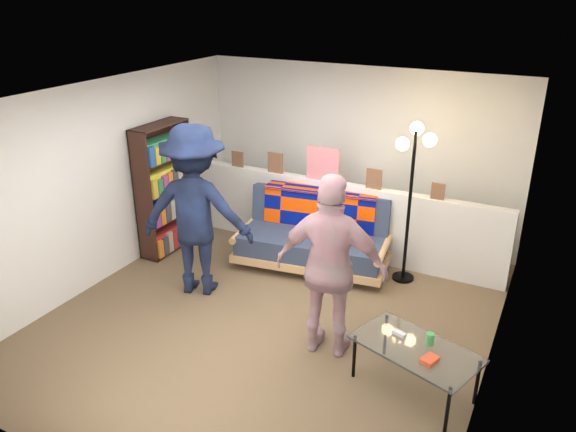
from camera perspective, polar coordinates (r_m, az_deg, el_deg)
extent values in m
plane|color=brown|center=(6.28, -1.69, -10.14)|extent=(5.00, 5.00, 0.00)
cube|color=silver|center=(7.88, 7.02, 6.29)|extent=(4.50, 0.10, 2.40)
cube|color=silver|center=(7.02, -18.15, 3.25)|extent=(0.10, 5.00, 2.40)
cube|color=silver|center=(5.12, 20.88, -4.45)|extent=(0.10, 5.00, 2.40)
cube|color=white|center=(5.37, -1.99, 11.89)|extent=(4.50, 5.00, 0.10)
cube|color=silver|center=(7.49, 4.89, -0.18)|extent=(4.45, 0.15, 1.00)
cube|color=brown|center=(7.92, -5.14, 5.78)|extent=(0.18, 0.02, 0.22)
cube|color=brown|center=(7.62, -1.30, 5.41)|extent=(0.22, 0.02, 0.28)
cube|color=silver|center=(7.30, 3.56, 5.29)|extent=(0.45, 0.02, 0.45)
cube|color=brown|center=(7.09, 8.73, 3.73)|extent=(0.20, 0.02, 0.26)
cube|color=brown|center=(6.91, 14.99, 2.43)|extent=(0.16, 0.02, 0.20)
cube|color=tan|center=(7.23, 2.43, -4.06)|extent=(2.03, 1.12, 0.10)
cube|color=#2D3952|center=(7.11, 2.33, -3.00)|extent=(1.91, 0.96, 0.24)
cube|color=#2D3952|center=(7.32, 3.24, 0.39)|extent=(1.85, 0.49, 0.58)
cylinder|color=tan|center=(7.40, -4.34, -1.25)|extent=(0.21, 0.87, 0.09)
cylinder|color=tan|center=(6.94, 9.73, -3.26)|extent=(0.21, 0.87, 0.09)
cube|color=navy|center=(7.24, 3.06, 0.16)|extent=(1.48, 0.31, 0.53)
cube|color=navy|center=(7.26, 3.40, 2.61)|extent=(1.50, 0.46, 0.03)
sphere|color=orange|center=(6.88, 6.01, -1.47)|extent=(0.31, 0.31, 0.31)
cube|color=black|center=(7.70, -13.23, 2.88)|extent=(0.02, 0.87, 1.74)
cube|color=black|center=(7.32, -14.52, 1.69)|extent=(0.29, 0.02, 1.74)
cube|color=black|center=(7.93, -10.53, 3.69)|extent=(0.29, 0.02, 1.74)
cube|color=black|center=(7.37, -13.01, 9.02)|extent=(0.29, 0.87, 0.02)
cube|color=black|center=(7.94, -11.93, -3.05)|extent=(0.29, 0.87, 0.04)
cube|color=black|center=(7.76, -12.20, -0.09)|extent=(0.29, 0.83, 0.02)
cube|color=black|center=(7.62, -12.45, 2.73)|extent=(0.29, 0.83, 0.02)
cube|color=black|center=(7.49, -12.71, 5.65)|extent=(0.29, 0.83, 0.02)
cube|color=#AC2622|center=(7.86, -11.93, -1.93)|extent=(0.21, 0.81, 0.29)
cube|color=#224893|center=(7.69, -12.18, 0.95)|extent=(0.21, 0.81, 0.27)
cube|color=yellow|center=(7.55, -12.43, 3.81)|extent=(0.21, 0.81, 0.29)
cube|color=#338D54|center=(7.44, -12.70, 6.77)|extent=(0.21, 0.81, 0.27)
cylinder|color=black|center=(5.36, 6.74, -14.04)|extent=(0.04, 0.04, 0.43)
cylinder|color=black|center=(4.96, 15.89, -18.48)|extent=(0.04, 0.04, 0.43)
cylinder|color=black|center=(5.67, 9.87, -11.92)|extent=(0.04, 0.04, 0.43)
cylinder|color=black|center=(5.29, 18.64, -15.81)|extent=(0.04, 0.04, 0.43)
cube|color=silver|center=(5.17, 12.85, -13.00)|extent=(1.21, 0.91, 0.02)
cube|color=silver|center=(5.28, 11.23, -11.61)|extent=(0.14, 0.09, 0.03)
cube|color=#EE4C2A|center=(5.01, 14.21, -13.98)|extent=(0.15, 0.18, 0.04)
cylinder|color=#43A251|center=(5.20, 14.23, -12.02)|extent=(0.10, 0.10, 0.11)
cylinder|color=black|center=(7.14, 11.59, -6.13)|extent=(0.34, 0.34, 0.03)
cylinder|color=black|center=(6.75, 12.20, 0.71)|extent=(0.05, 0.05, 1.87)
sphere|color=#FFC672|center=(6.55, 11.55, 7.19)|extent=(0.15, 0.15, 0.15)
sphere|color=#FFC672|center=(6.48, 14.21, 7.50)|extent=(0.15, 0.15, 0.15)
sphere|color=#FFC672|center=(6.60, 12.95, 8.67)|extent=(0.15, 0.15, 0.15)
imported|color=black|center=(6.45, -9.35, 0.51)|extent=(1.46, 1.09, 2.01)
imported|color=pink|center=(5.31, 4.42, -5.27)|extent=(1.13, 0.60, 1.85)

